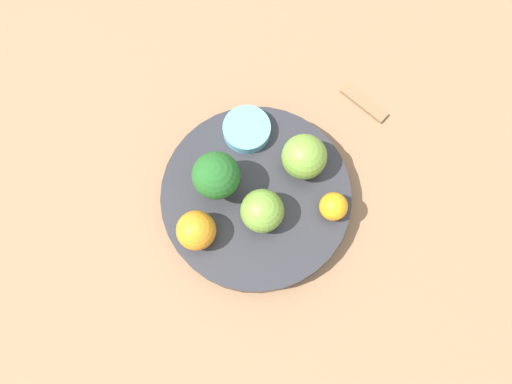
{
  "coord_description": "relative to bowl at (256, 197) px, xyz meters",
  "views": [
    {
      "loc": [
        -0.04,
        -0.15,
        0.64
      ],
      "look_at": [
        0.0,
        0.0,
        0.06
      ],
      "focal_mm": 35.0,
      "sensor_mm": 36.0,
      "label": 1
    }
  ],
  "objects": [
    {
      "name": "table_surface",
      "position": [
        0.0,
        0.0,
        -0.03
      ],
      "size": [
        1.2,
        1.2,
        0.02
      ],
      "color": "#936D4C",
      "rests_on": "ground_plane"
    },
    {
      "name": "bowl",
      "position": [
        0.0,
        0.0,
        0.0
      ],
      "size": [
        0.23,
        0.23,
        0.03
      ],
      "color": "#2D2D33",
      "rests_on": "table_surface"
    },
    {
      "name": "broccoli",
      "position": [
        -0.04,
        0.02,
        0.06
      ],
      "size": [
        0.06,
        0.06,
        0.07
      ],
      "color": "#8CB76B",
      "rests_on": "bowl"
    },
    {
      "name": "orange_front",
      "position": [
        -0.08,
        -0.03,
        0.04
      ],
      "size": [
        0.05,
        0.05,
        0.05
      ],
      "color": "orange",
      "rests_on": "bowl"
    },
    {
      "name": "apple_green",
      "position": [
        0.07,
        0.02,
        0.04
      ],
      "size": [
        0.05,
        0.05,
        0.05
      ],
      "color": "olive",
      "rests_on": "bowl"
    },
    {
      "name": "spoon",
      "position": [
        0.18,
        0.09,
        -0.01
      ],
      "size": [
        0.05,
        0.07,
        0.01
      ],
      "color": "olive",
      "rests_on": "table_surface"
    },
    {
      "name": "ground_plane",
      "position": [
        0.0,
        0.0,
        -0.04
      ],
      "size": [
        6.0,
        6.0,
        0.0
      ],
      "primitive_type": "plane",
      "color": "gray"
    },
    {
      "name": "orange_back",
      "position": [
        0.08,
        -0.04,
        0.03
      ],
      "size": [
        0.03,
        0.03,
        0.03
      ],
      "color": "orange",
      "rests_on": "bowl"
    },
    {
      "name": "small_cup",
      "position": [
        0.01,
        0.08,
        0.02
      ],
      "size": [
        0.06,
        0.06,
        0.02
      ],
      "color": "#66B2DB",
      "rests_on": "bowl"
    },
    {
      "name": "apple_red",
      "position": [
        -0.0,
        -0.03,
        0.04
      ],
      "size": [
        0.05,
        0.05,
        0.05
      ],
      "color": "olive",
      "rests_on": "bowl"
    }
  ]
}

